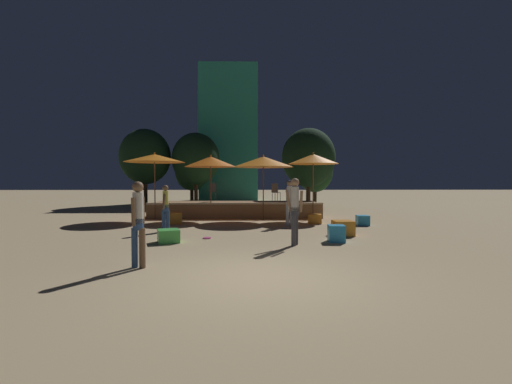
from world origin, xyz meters
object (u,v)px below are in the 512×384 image
object	(u,v)px
cube_seat_4	(343,228)
cube_seat_5	(175,218)
patio_umbrella_3	(313,159)
background_tree_3	(192,173)
person_0	(138,220)
patio_umbrella_1	(155,158)
cube_seat_1	(315,219)
cube_seat_3	(169,236)
background_tree_2	(196,159)
patio_umbrella_0	(263,162)
background_tree_0	(145,157)
cube_seat_0	(363,220)
bistro_chair_1	(275,191)
person_3	(295,208)
frisbee_disc	(207,238)
background_tree_1	(315,173)
cube_seat_2	(336,233)
patio_umbrella_2	(211,162)
bistro_chair_0	(213,190)
person_1	(289,199)
background_tree_4	(308,158)
person_2	(166,207)

from	to	relation	value
cube_seat_4	cube_seat_5	xyz separation A→B (m)	(-6.23, 3.19, -0.00)
patio_umbrella_3	background_tree_3	bearing A→B (deg)	123.25
patio_umbrella_3	person_0	bearing A→B (deg)	-121.01
patio_umbrella_1	patio_umbrella_3	size ratio (longest dim) A/B	1.00
patio_umbrella_3	background_tree_3	world-z (taller)	background_tree_3
cube_seat_1	cube_seat_3	bearing A→B (deg)	-140.04
background_tree_3	background_tree_2	bearing A→B (deg)	-72.71
patio_umbrella_0	cube_seat_1	xyz separation A→B (m)	(2.12, -1.41, -2.49)
patio_umbrella_0	background_tree_2	distance (m)	10.81
patio_umbrella_3	background_tree_0	distance (m)	14.54
cube_seat_0	background_tree_2	distance (m)	14.94
bistro_chair_1	background_tree_0	size ratio (longest dim) A/B	0.16
cube_seat_0	person_3	world-z (taller)	person_3
frisbee_disc	background_tree_3	bearing A→B (deg)	100.81
background_tree_1	background_tree_3	distance (m)	9.88
cube_seat_2	background_tree_0	distance (m)	19.13
bistro_chair_1	background_tree_1	xyz separation A→B (m)	(3.41, 7.27, 1.06)
person_0	patio_umbrella_2	bearing A→B (deg)	100.22
patio_umbrella_3	cube_seat_3	distance (m)	8.49
cube_seat_5	frisbee_disc	size ratio (longest dim) A/B	2.61
frisbee_disc	background_tree_1	xyz separation A→B (m)	(6.08, 13.69, 2.35)
cube_seat_1	cube_seat_2	bearing A→B (deg)	-92.67
cube_seat_3	bistro_chair_1	xyz separation A→B (m)	(3.72, 7.05, 1.12)
patio_umbrella_0	cube_seat_0	world-z (taller)	patio_umbrella_0
patio_umbrella_1	frisbee_disc	xyz separation A→B (m)	(3.08, -5.43, -2.85)
bistro_chair_0	cube_seat_3	bearing A→B (deg)	78.06
cube_seat_4	background_tree_1	distance (m)	13.44
person_1	person_3	world-z (taller)	person_3
cube_seat_2	person_0	bearing A→B (deg)	-149.33
person_3	bistro_chair_1	bearing A→B (deg)	27.27
bistro_chair_1	frisbee_disc	distance (m)	7.07
background_tree_3	cube_seat_5	bearing A→B (deg)	-83.72
cube_seat_5	person_1	distance (m)	4.86
cube_seat_3	cube_seat_5	world-z (taller)	cube_seat_5
cube_seat_1	patio_umbrella_1	bearing A→B (deg)	166.48
patio_umbrella_1	bistro_chair_0	world-z (taller)	patio_umbrella_1
cube_seat_3	background_tree_1	bearing A→B (deg)	63.54
bistro_chair_1	background_tree_4	bearing A→B (deg)	-86.19
bistro_chair_1	background_tree_4	size ratio (longest dim) A/B	0.18
background_tree_1	cube_seat_4	bearing A→B (deg)	-97.08
patio_umbrella_2	person_3	bearing A→B (deg)	-65.19
frisbee_disc	background_tree_1	bearing A→B (deg)	66.04
cube_seat_3	person_1	bearing A→B (deg)	42.52
cube_seat_0	cube_seat_2	distance (m)	4.22
background_tree_0	cube_seat_3	bearing A→B (deg)	-71.24
person_0	background_tree_0	bearing A→B (deg)	119.69
person_2	background_tree_2	xyz separation A→B (m)	(-0.95, 13.36, 2.53)
person_2	person_0	bearing A→B (deg)	105.30
patio_umbrella_2	person_0	size ratio (longest dim) A/B	1.68
cube_seat_5	patio_umbrella_1	bearing A→B (deg)	126.94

